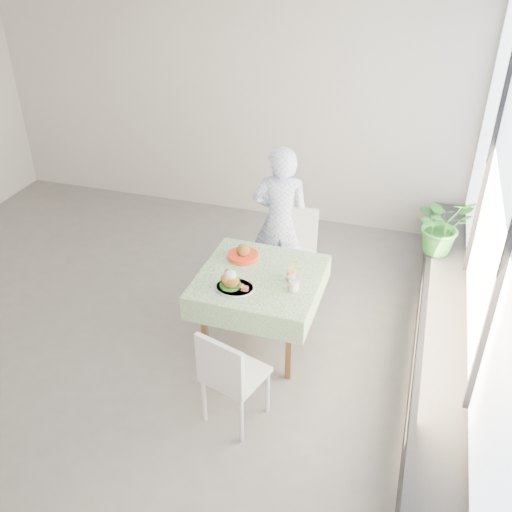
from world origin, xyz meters
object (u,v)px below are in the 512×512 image
(diner, at_px, (281,221))
(juice_cup_orange, at_px, (291,275))
(chair_far, at_px, (291,275))
(potted_plant, at_px, (442,224))
(main_dish, at_px, (232,283))
(cafe_table, at_px, (260,301))
(chair_near, at_px, (235,392))

(diner, xyz_separation_m, juice_cup_orange, (0.34, -0.93, 0.01))
(chair_far, height_order, potted_plant, potted_plant)
(chair_far, xyz_separation_m, juice_cup_orange, (0.17, -0.73, 0.50))
(chair_far, height_order, main_dish, chair_far)
(cafe_table, bearing_deg, main_dish, -122.14)
(chair_far, distance_m, diner, 0.55)
(chair_far, relative_size, main_dish, 2.94)
(cafe_table, bearing_deg, chair_near, -84.98)
(potted_plant, bearing_deg, chair_far, -157.69)
(main_dish, bearing_deg, cafe_table, 57.86)
(potted_plant, bearing_deg, main_dish, -136.42)
(potted_plant, bearing_deg, diner, -166.57)
(chair_far, height_order, chair_near, chair_far)
(diner, height_order, main_dish, diner)
(diner, bearing_deg, cafe_table, 85.01)
(cafe_table, height_order, main_dish, main_dish)
(main_dish, bearing_deg, chair_far, 75.12)
(chair_far, xyz_separation_m, main_dish, (-0.26, -0.99, 0.50))
(cafe_table, distance_m, chair_far, 0.76)
(main_dish, relative_size, potted_plant, 0.54)
(cafe_table, relative_size, main_dish, 3.23)
(cafe_table, distance_m, chair_near, 0.96)
(cafe_table, relative_size, diner, 0.67)
(potted_plant, bearing_deg, cafe_table, -138.60)
(chair_far, relative_size, juice_cup_orange, 4.03)
(cafe_table, xyz_separation_m, diner, (-0.06, 0.93, 0.33))
(cafe_table, bearing_deg, potted_plant, 41.40)
(juice_cup_orange, bearing_deg, diner, 110.05)
(chair_far, bearing_deg, diner, 130.43)
(chair_near, xyz_separation_m, juice_cup_orange, (0.19, 0.94, 0.53))
(cafe_table, relative_size, potted_plant, 1.74)
(cafe_table, bearing_deg, chair_far, 82.05)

